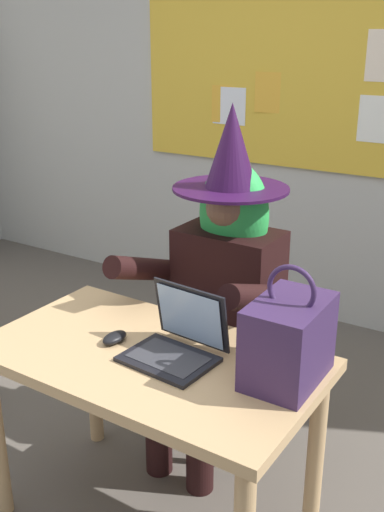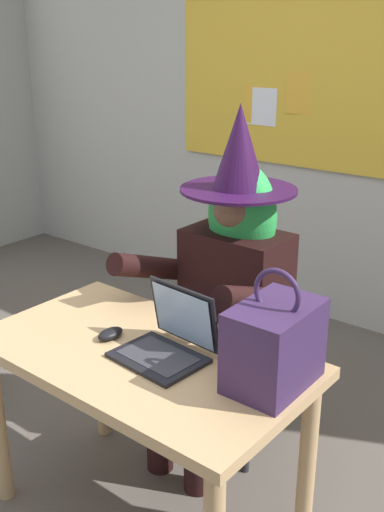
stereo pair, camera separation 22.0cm
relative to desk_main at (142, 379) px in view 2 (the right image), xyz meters
name	(u,v)px [view 2 (the right image)]	position (x,y,z in m)	size (l,w,h in m)	color
ground_plane	(106,501)	(-0.18, -0.04, -0.60)	(24.00, 24.00, 0.00)	#5B544C
wall_back_bulletin	(358,98)	(-0.18, 2.02, 0.77)	(5.87, 2.21, 2.72)	#B2B2AD
desk_main	(142,379)	(0.00, 0.00, 0.00)	(1.15, 0.67, 0.71)	tan
chair_at_desk	(241,329)	(-0.05, 0.68, -0.10)	(0.46, 0.46, 0.90)	#4C1E19
person_costumed	(228,275)	(-0.04, 0.56, 0.19)	(0.60, 0.70, 1.47)	black
laptop	(168,341)	(0.09, 0.04, 0.16)	(0.31, 0.28, 0.23)	black
computer_mouse	(110,334)	(-0.15, 0.00, 0.12)	(0.06, 0.10, 0.03)	black
handbag	(274,344)	(0.45, 0.10, 0.24)	(0.20, 0.30, 0.38)	#38234C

